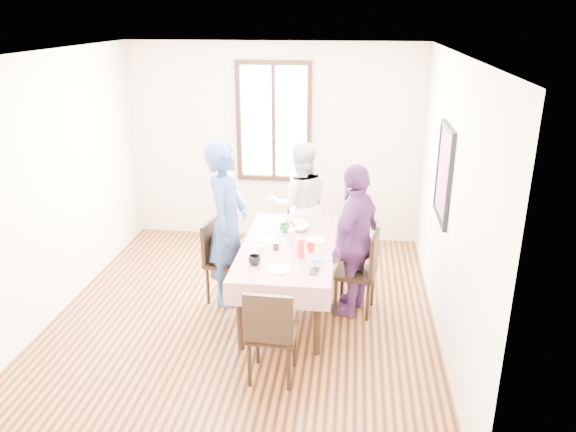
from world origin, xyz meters
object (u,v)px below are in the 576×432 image
Objects in this scene: chair_far at (300,230)px; chair_near at (272,332)px; chair_right at (355,272)px; person_far at (300,205)px; dining_table at (289,278)px; person_right at (355,241)px; chair_left at (227,261)px; person_left at (227,224)px.

chair_near is at bearing 98.74° from chair_far.
person_far reaches higher than chair_right.
chair_near is (0.00, -1.20, 0.08)m from dining_table.
person_right is (0.69, 0.05, 0.45)m from dining_table.
chair_left and chair_far have the same top height.
person_left is at bearing 97.45° from chair_left.
chair_right is 0.57× the size of person_far.
chair_far is 1.32m from person_left.
dining_table is 1.20m from chair_far.
person_far is (-0.71, 1.12, 0.34)m from chair_right.
person_right is at bearing 108.64° from person_far.
dining_table is 0.97× the size of person_left.
chair_near is at bearing -148.61° from person_left.
person_far is (0.00, -0.02, 0.34)m from chair_far.
chair_right is 0.51× the size of person_left.
chair_right and chair_near have the same top height.
chair_far is at bearing 153.11° from chair_left.
person_far reaches higher than dining_table.
dining_table is 0.88m from person_left.
dining_table is at bearing 104.32° from chair_right.
chair_near is 0.55× the size of person_right.
chair_left is 1.53m from chair_near.
person_left reaches higher than person_far.
chair_right is at bearing 4.40° from dining_table.
person_far is at bearing 90.00° from dining_table.
person_left is at bearing -70.42° from person_right.
chair_right is 1.34m from chair_far.
person_left is (-0.69, 0.16, 0.52)m from dining_table.
chair_left is 1.25m from chair_far.
chair_right is 1.44m from chair_near.
chair_right is at bearing 114.10° from person_right.
person_far is (0.69, 1.01, -0.10)m from person_left.
chair_right is at bearing 109.33° from person_far.
dining_table is 1.91× the size of chair_near.
chair_near is 1.59m from person_left.
chair_left is at bearing 64.39° from chair_far.
chair_right and chair_far have the same top height.
chair_near is 0.51× the size of person_left.
person_right reaches higher than chair_far.
chair_right is 0.37m from person_right.
person_left is at bearing 166.65° from dining_table.
chair_far is at bearing -102.89° from person_far.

